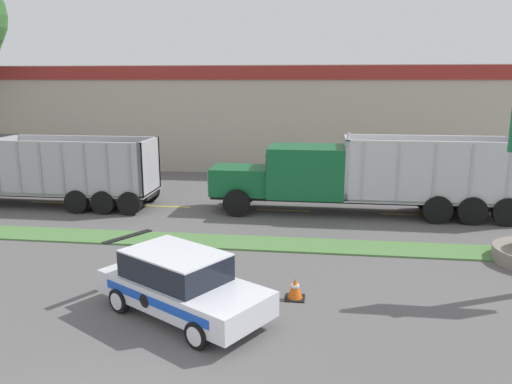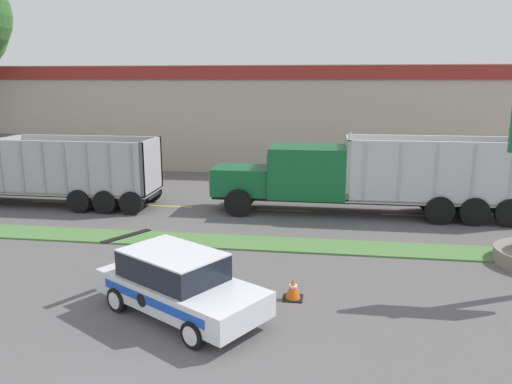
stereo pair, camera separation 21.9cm
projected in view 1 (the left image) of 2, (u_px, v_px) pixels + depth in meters
grass_verge at (217, 242)px, 17.69m from camera, size 120.00×1.52×0.06m
centre_line_3 at (54, 203)px, 23.43m from camera, size 2.40×0.14×0.01m
centre_line_4 at (165, 206)px, 22.74m from camera, size 2.40×0.14×0.01m
centre_line_5 at (283, 210)px, 22.04m from camera, size 2.40×0.14×0.01m
centre_line_6 at (408, 214)px, 21.35m from camera, size 2.40×0.14×0.01m
dump_truck_mid at (338, 178)px, 21.33m from camera, size 12.70×2.64×3.57m
rally_car at (181, 283)px, 12.11m from camera, size 4.72×3.88×1.60m
traffic_cone at (295, 289)px, 13.08m from camera, size 0.51×0.51×0.57m
store_building_backdrop at (259, 114)px, 35.85m from camera, size 37.78×12.10×6.50m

